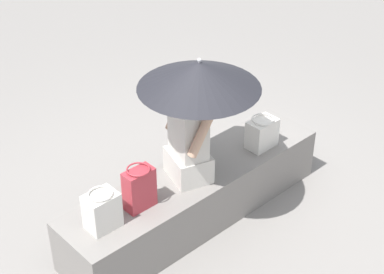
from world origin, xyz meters
name	(u,v)px	position (x,y,z in m)	size (l,w,h in m)	color
ground_plane	(195,217)	(0.00, 0.00, 0.00)	(14.00, 14.00, 0.00)	gray
stone_bench	(195,196)	(0.00, 0.00, 0.23)	(2.35, 0.55, 0.45)	gray
person_seated	(188,134)	(0.07, -0.01, 0.84)	(0.37, 0.51, 0.90)	beige
parasol	(199,75)	(0.01, 0.04, 1.33)	(0.89, 0.89, 1.01)	#B7B7BC
handbag_black	(139,188)	(0.58, 0.03, 0.62)	(0.23, 0.17, 0.34)	#B2333D
tote_bag_canvas	(102,210)	(0.90, 0.02, 0.60)	(0.23, 0.17, 0.29)	silver
shoulder_bag_spare	(262,133)	(-0.66, 0.10, 0.58)	(0.25, 0.19, 0.27)	silver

